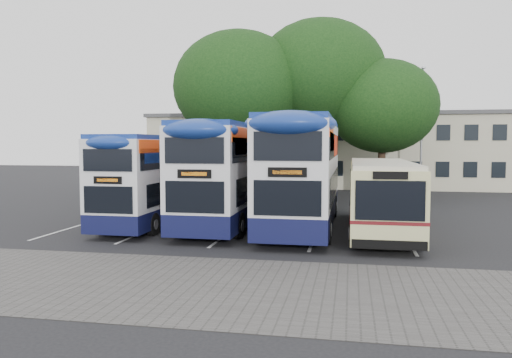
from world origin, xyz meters
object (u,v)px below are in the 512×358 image
object	(u,v)px
tree_mid	(320,76)
tree_left	(239,87)
bus_single	(381,192)
tree_right	(383,106)
lamp_post	(422,123)
bus_dd_right	(304,168)
bus_dd_mid	(231,170)
bus_dd_left	(158,175)

from	to	relation	value
tree_mid	tree_left	bearing A→B (deg)	-158.74
tree_left	bus_single	bearing A→B (deg)	-54.43
tree_right	bus_single	xyz separation A→B (m)	(-0.81, -13.40, -4.48)
lamp_post	tree_left	bearing A→B (deg)	-163.42
bus_single	tree_left	bearing A→B (deg)	125.57
tree_left	bus_dd_right	size ratio (longest dim) A/B	1.01
bus_dd_mid	bus_single	bearing A→B (deg)	-8.06
tree_right	bus_dd_left	xyz separation A→B (m)	(-10.74, -12.84, -3.94)
bus_dd_left	tree_left	bearing A→B (deg)	84.37
bus_single	tree_mid	bearing A→B (deg)	103.41
tree_mid	bus_dd_mid	size ratio (longest dim) A/B	1.14
tree_right	bus_dd_mid	xyz separation A→B (m)	(-7.38, -12.47, -3.67)
lamp_post	tree_right	bearing A→B (deg)	-137.96
tree_right	bus_single	distance (m)	14.15
bus_dd_left	bus_dd_mid	bearing A→B (deg)	6.39
tree_right	bus_dd_right	world-z (taller)	tree_right
tree_right	tree_left	bearing A→B (deg)	-173.30
tree_right	bus_dd_left	size ratio (longest dim) A/B	0.97
lamp_post	bus_dd_mid	xyz separation A→B (m)	(-10.24, -15.05, -2.62)
tree_mid	lamp_post	bearing A→B (deg)	12.89
bus_dd_left	bus_dd_right	bearing A→B (deg)	1.10
lamp_post	tree_left	size ratio (longest dim) A/B	0.80
tree_left	bus_dd_right	bearing A→B (deg)	-64.51
lamp_post	bus_dd_right	size ratio (longest dim) A/B	0.81
lamp_post	bus_single	xyz separation A→B (m)	(-3.67, -15.98, -3.43)
tree_left	bus_dd_mid	bearing A→B (deg)	-78.98
tree_mid	bus_single	xyz separation A→B (m)	(3.42, -14.35, -6.71)
tree_right	bus_dd_right	bearing A→B (deg)	-107.72
tree_left	bus_single	size ratio (longest dim) A/B	1.15
lamp_post	tree_left	xyz separation A→B (m)	(-12.45, -3.71, 2.43)
bus_dd_right	bus_dd_left	bearing A→B (deg)	-178.90
bus_dd_mid	bus_single	xyz separation A→B (m)	(6.57, -0.93, -0.81)
lamp_post	tree_left	world-z (taller)	tree_left
tree_mid	bus_dd_mid	bearing A→B (deg)	-103.19
tree_left	tree_mid	distance (m)	5.81
tree_mid	tree_right	world-z (taller)	tree_mid
tree_left	bus_dd_mid	xyz separation A→B (m)	(2.21, -11.34, -5.05)
bus_dd_right	bus_single	world-z (taller)	bus_dd_right
bus_single	bus_dd_left	bearing A→B (deg)	176.81
tree_right	bus_dd_left	world-z (taller)	tree_right
tree_left	bus_dd_mid	world-z (taller)	tree_left
bus_dd_left	bus_dd_mid	xyz separation A→B (m)	(3.36, 0.38, 0.26)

